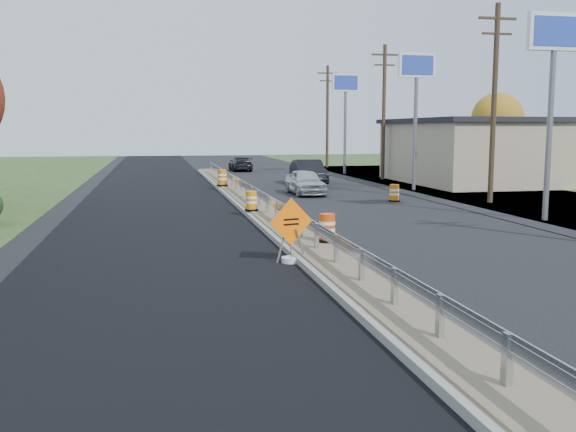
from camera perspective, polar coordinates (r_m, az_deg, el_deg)
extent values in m
plane|color=black|center=(20.07, 1.13, -2.47)|extent=(140.00, 140.00, 0.00)
cube|color=black|center=(29.47, -11.67, 0.64)|extent=(7.20, 120.00, 0.01)
cube|color=gray|center=(27.83, -2.56, 0.56)|extent=(1.60, 55.00, 0.18)
cube|color=brown|center=(27.81, -2.56, 0.79)|extent=(1.25, 55.00, 0.05)
cube|color=silver|center=(9.00, 18.91, -11.94)|extent=(0.10, 0.15, 0.70)
cube|color=silver|center=(10.68, 13.39, -8.62)|extent=(0.10, 0.15, 0.70)
cube|color=silver|center=(12.45, 9.46, -6.17)|extent=(0.10, 0.15, 0.70)
cube|color=silver|center=(14.29, 6.55, -4.32)|extent=(0.10, 0.15, 0.70)
cube|color=silver|center=(16.16, 4.32, -2.89)|extent=(0.10, 0.15, 0.70)
cube|color=silver|center=(18.06, 2.56, -1.75)|extent=(0.10, 0.15, 0.70)
cube|color=silver|center=(19.98, 1.14, -0.83)|extent=(0.10, 0.15, 0.70)
cube|color=silver|center=(21.91, -0.03, -0.07)|extent=(0.10, 0.15, 0.70)
cube|color=silver|center=(23.86, -1.02, 0.56)|extent=(0.10, 0.15, 0.70)
cube|color=silver|center=(25.81, -1.85, 1.10)|extent=(0.10, 0.15, 0.70)
cube|color=silver|center=(27.77, -2.56, 1.56)|extent=(0.10, 0.15, 0.70)
cube|color=silver|center=(29.74, -3.19, 1.96)|extent=(0.10, 0.15, 0.70)
cube|color=silver|center=(31.71, -3.73, 2.32)|extent=(0.10, 0.15, 0.70)
cube|color=silver|center=(33.68, -4.21, 2.63)|extent=(0.10, 0.15, 0.70)
cube|color=silver|center=(35.65, -4.64, 2.90)|extent=(0.10, 0.15, 0.70)
cube|color=silver|center=(37.63, -5.02, 3.15)|extent=(0.10, 0.15, 0.70)
cube|color=silver|center=(39.61, -5.37, 3.37)|extent=(0.10, 0.15, 0.70)
cube|color=silver|center=(41.60, -5.68, 3.57)|extent=(0.10, 0.15, 0.70)
cube|color=silver|center=(43.58, -5.97, 3.75)|extent=(0.10, 0.15, 0.70)
cube|color=silver|center=(45.57, -6.23, 3.92)|extent=(0.10, 0.15, 0.70)
cube|color=silver|center=(47.55, -6.46, 4.07)|extent=(0.10, 0.15, 0.70)
cube|color=silver|center=(49.54, -6.68, 4.21)|extent=(0.10, 0.15, 0.70)
cube|color=silver|center=(51.53, -6.88, 4.34)|extent=(0.10, 0.15, 0.70)
cube|color=silver|center=(28.73, -2.89, 2.17)|extent=(0.04, 46.00, 0.34)
cube|color=silver|center=(28.74, -2.89, 2.01)|extent=(0.06, 46.00, 0.03)
cube|color=silver|center=(28.72, -2.89, 2.33)|extent=(0.06, 46.00, 0.03)
cube|color=tan|center=(46.80, 21.20, 5.29)|extent=(18.00, 12.00, 4.00)
cube|color=black|center=(46.78, 21.33, 7.88)|extent=(18.50, 12.50, 0.30)
cube|color=black|center=(42.62, 10.99, 4.94)|extent=(0.08, 7.20, 2.20)
cylinder|color=slate|center=(26.80, 22.21, 6.82)|extent=(0.22, 0.22, 6.80)
cube|color=white|center=(27.05, 22.63, 14.89)|extent=(2.20, 0.25, 1.40)
cube|color=#263FB2|center=(27.05, 22.63, 14.89)|extent=(1.90, 0.30, 1.10)
cylinder|color=slate|center=(38.29, 11.23, 7.33)|extent=(0.22, 0.22, 6.80)
cube|color=white|center=(38.46, 11.38, 13.00)|extent=(2.20, 0.25, 1.40)
cube|color=#263FB2|center=(38.46, 11.38, 13.00)|extent=(1.90, 0.30, 1.10)
cylinder|color=slate|center=(51.47, 5.09, 7.50)|extent=(0.22, 0.22, 6.80)
cube|color=white|center=(51.60, 5.14, 11.73)|extent=(2.20, 0.25, 1.40)
cube|color=#263FB2|center=(51.60, 5.14, 11.73)|extent=(1.90, 0.30, 1.10)
cylinder|color=#473523|center=(32.46, 17.84, 9.37)|extent=(0.26, 0.26, 9.40)
cube|color=#473523|center=(32.85, 18.13, 16.36)|extent=(1.90, 0.12, 0.12)
cube|color=#473523|center=(32.74, 18.08, 15.15)|extent=(1.50, 0.10, 0.10)
cylinder|color=#473523|center=(46.11, 8.51, 9.05)|extent=(0.26, 0.26, 9.40)
cube|color=#473523|center=(46.38, 8.61, 13.99)|extent=(1.90, 0.12, 0.12)
cube|color=#473523|center=(46.31, 8.59, 13.13)|extent=(1.50, 0.10, 0.10)
cylinder|color=#473523|center=(60.40, 3.52, 8.78)|extent=(0.26, 0.26, 9.40)
cube|color=#473523|center=(60.61, 3.55, 12.56)|extent=(1.90, 0.12, 0.12)
cube|color=#473523|center=(60.56, 3.54, 11.90)|extent=(1.50, 0.10, 0.10)
cylinder|color=#473523|center=(61.37, 18.00, 5.45)|extent=(0.36, 0.36, 3.08)
sphere|color=#A77F23|center=(61.35, 18.12, 8.26)|extent=(4.62, 4.62, 4.62)
cylinder|color=white|center=(17.20, 0.28, -3.93)|extent=(0.53, 0.53, 0.15)
cube|color=slate|center=(17.07, -0.58, -2.67)|extent=(0.31, 0.12, 0.91)
cube|color=slate|center=(17.18, 1.15, -2.60)|extent=(0.31, 0.12, 0.91)
cube|color=slate|center=(17.17, 0.25, -2.61)|extent=(0.10, 0.23, 0.93)
cube|color=#FF6805|center=(17.02, 0.29, -0.51)|extent=(1.23, 0.36, 1.27)
cube|color=black|center=(16.99, 0.30, -0.30)|extent=(0.44, 0.13, 0.05)
cube|color=black|center=(17.01, 0.30, -0.74)|extent=(0.44, 0.13, 0.05)
cylinder|color=black|center=(19.09, 3.50, -2.19)|extent=(0.57, 0.57, 0.08)
cylinder|color=#E74409|center=(19.03, 3.51, -1.00)|extent=(0.46, 0.46, 0.80)
cylinder|color=white|center=(19.01, 3.51, -0.60)|extent=(0.47, 0.47, 0.11)
cylinder|color=white|center=(19.04, 3.51, -1.23)|extent=(0.47, 0.47, 0.11)
cylinder|color=black|center=(26.40, -3.27, 0.55)|extent=(0.55, 0.55, 0.07)
cylinder|color=orange|center=(26.35, -3.27, 1.39)|extent=(0.44, 0.44, 0.77)
cylinder|color=white|center=(26.34, -3.28, 1.67)|extent=(0.46, 0.46, 0.10)
cylinder|color=white|center=(26.36, -3.27, 1.23)|extent=(0.46, 0.46, 0.10)
cylinder|color=black|center=(38.15, -5.86, 2.74)|extent=(0.66, 0.66, 0.09)
cylinder|color=orange|center=(38.11, -5.87, 3.43)|extent=(0.53, 0.53, 0.93)
cylinder|color=white|center=(38.10, -5.88, 3.66)|extent=(0.55, 0.55, 0.12)
cylinder|color=white|center=(38.12, -5.87, 3.30)|extent=(0.55, 0.55, 0.12)
cylinder|color=black|center=(32.26, 9.41, 1.36)|extent=(0.58, 0.58, 0.08)
cylinder|color=orange|center=(32.22, 9.43, 2.07)|extent=(0.46, 0.46, 0.81)
cylinder|color=white|center=(32.21, 9.43, 2.31)|extent=(0.47, 0.47, 0.11)
cylinder|color=white|center=(32.23, 9.42, 1.93)|extent=(0.47, 0.47, 0.11)
imported|color=silver|center=(35.17, 1.55, 3.05)|extent=(1.74, 4.11, 1.39)
imported|color=black|center=(41.58, 1.81, 3.92)|extent=(1.90, 4.96, 1.61)
imported|color=black|center=(55.61, -4.24, 4.66)|extent=(1.76, 4.28, 1.24)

